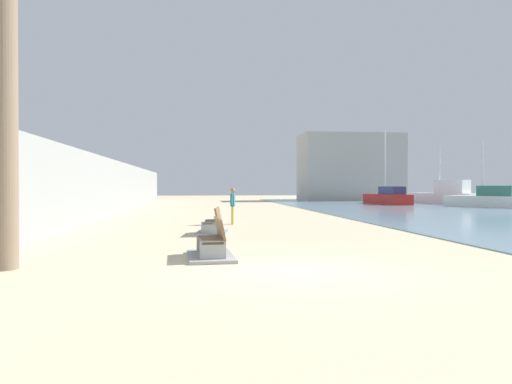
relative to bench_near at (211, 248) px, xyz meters
The scene contains 9 objects.
ground_plane 16.04m from the bench_near, 84.12° to the left, with size 120.00×120.00×0.00m, color #C6B793.
seawall 17.06m from the bench_near, 110.16° to the left, with size 0.80×64.00×3.38m, color gray.
bench_near is the anchor object (origin of this frame).
bench_far 5.71m from the bench_near, 88.08° to the left, with size 1.34×2.21×0.98m.
person_walking 10.09m from the bench_near, 82.91° to the left, with size 0.25×0.52×1.68m.
boat_far_left 33.75m from the bench_near, 46.27° to the left, with size 4.93×6.69×5.43m.
boat_mid_bay 35.94m from the bench_near, 60.73° to the left, with size 2.52×6.57×7.13m.
boat_outer 40.01m from the bench_near, 53.49° to the left, with size 4.82×7.28×5.83m.
harbor_building 47.65m from the bench_near, 67.73° to the left, with size 12.00×6.00×8.02m, color #ADAAA3.
Camera 1 is at (-1.95, -9.57, 1.77)m, focal length 33.06 mm.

